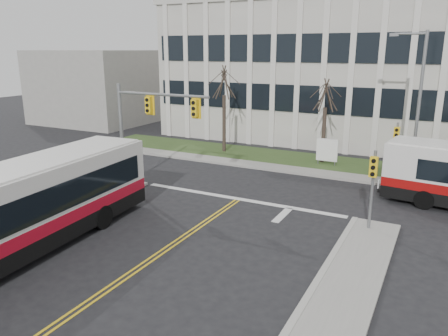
% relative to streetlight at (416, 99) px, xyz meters
% --- Properties ---
extents(ground, '(120.00, 120.00, 0.00)m').
position_rel_streetlight_xyz_m(ground, '(-8.03, -16.20, -5.19)').
color(ground, black).
rests_on(ground, ground).
extents(sidewalk_cross, '(44.00, 1.60, 0.14)m').
position_rel_streetlight_xyz_m(sidewalk_cross, '(-3.03, -1.00, -5.12)').
color(sidewalk_cross, '#9E9B93').
rests_on(sidewalk_cross, ground).
extents(building_lawn, '(44.00, 5.00, 0.12)m').
position_rel_streetlight_xyz_m(building_lawn, '(-3.03, 1.80, -5.13)').
color(building_lawn, '#334B20').
rests_on(building_lawn, ground).
extents(office_building, '(40.00, 16.00, 12.00)m').
position_rel_streetlight_xyz_m(office_building, '(-3.03, 13.80, 0.81)').
color(office_building, beige).
rests_on(office_building, ground).
extents(building_annex, '(12.00, 12.00, 8.00)m').
position_rel_streetlight_xyz_m(building_annex, '(-34.03, 9.80, -1.19)').
color(building_annex, '#9E9B93').
rests_on(building_annex, ground).
extents(mast_arm_signal, '(6.11, 0.38, 6.20)m').
position_rel_streetlight_xyz_m(mast_arm_signal, '(-13.65, -9.04, -0.94)').
color(mast_arm_signal, slate).
rests_on(mast_arm_signal, ground).
extents(signal_pole_near, '(0.34, 0.39, 3.80)m').
position_rel_streetlight_xyz_m(signal_pole_near, '(-0.83, -9.30, -2.69)').
color(signal_pole_near, slate).
rests_on(signal_pole_near, ground).
extents(signal_pole_far, '(0.34, 0.39, 3.80)m').
position_rel_streetlight_xyz_m(signal_pole_far, '(-0.83, -0.80, -2.69)').
color(signal_pole_far, slate).
rests_on(signal_pole_far, ground).
extents(streetlight, '(2.15, 0.25, 9.20)m').
position_rel_streetlight_xyz_m(streetlight, '(0.00, 0.00, 0.00)').
color(streetlight, slate).
rests_on(streetlight, ground).
extents(directory_sign, '(1.50, 0.12, 2.00)m').
position_rel_streetlight_xyz_m(directory_sign, '(-5.53, 1.30, -4.02)').
color(directory_sign, slate).
rests_on(directory_sign, ground).
extents(tree_left, '(1.80, 1.80, 7.70)m').
position_rel_streetlight_xyz_m(tree_left, '(-14.03, 1.80, 0.32)').
color(tree_left, '#42352B').
rests_on(tree_left, ground).
extents(tree_mid, '(1.80, 1.80, 6.82)m').
position_rel_streetlight_xyz_m(tree_mid, '(-6.03, 2.00, -0.31)').
color(tree_mid, '#42352B').
rests_on(tree_mid, ground).
extents(bus_main, '(3.78, 13.55, 3.57)m').
position_rel_streetlight_xyz_m(bus_main, '(-13.03, -18.06, -3.41)').
color(bus_main, silver).
rests_on(bus_main, ground).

